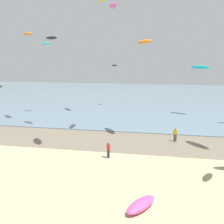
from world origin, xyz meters
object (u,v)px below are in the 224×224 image
Objects in this scene: person_left_flank at (108,149)px; kite_aloft_7 at (28,34)px; kite_aloft_8 at (114,65)px; person_nearest_camera at (175,134)px; grounded_kite at (141,205)px; kite_aloft_9 at (200,67)px; kite_aloft_1 at (46,43)px; kite_aloft_2 at (51,38)px; kite_aloft_4 at (113,6)px; kite_aloft_0 at (103,0)px; kite_aloft_10 at (145,42)px.

kite_aloft_7 is at bearing 137.84° from person_left_flank.
kite_aloft_8 is (-4.61, 29.42, 7.76)m from person_left_flank.
person_nearest_camera reaches higher than grounded_kite.
person_left_flank is 0.58× the size of kite_aloft_7.
kite_aloft_9 is (4.73, 16.19, 7.67)m from person_nearest_camera.
kite_aloft_1 reaches higher than person_nearest_camera.
kite_aloft_1 is 9.91m from kite_aloft_2.
kite_aloft_4 is at bearing 148.77° from kite_aloft_8.
kite_aloft_2 is at bearing 133.36° from person_left_flank.
person_left_flank is 0.84× the size of kite_aloft_1.
kite_aloft_2 reaches higher than person_left_flank.
person_left_flank is 9.51m from grounded_kite.
kite_aloft_7 is (-22.73, 7.43, 12.91)m from person_nearest_camera.
kite_aloft_0 is 1.13× the size of kite_aloft_4.
kite_aloft_0 is at bearing 133.78° from kite_aloft_8.
kite_aloft_9 is (11.76, 22.97, 7.67)m from person_left_flank.
kite_aloft_4 is (-5.33, 18.44, 16.36)m from grounded_kite.
kite_aloft_2 is at bearing 119.91° from kite_aloft_0.
kite_aloft_1 is 0.59× the size of kite_aloft_9.
person_nearest_camera is 0.61× the size of kite_aloft_4.
kite_aloft_0 is 0.93× the size of kite_aloft_9.
kite_aloft_8 is at bearing -40.55° from kite_aloft_0.
person_nearest_camera is 0.84× the size of kite_aloft_1.
kite_aloft_0 is 1.08× the size of kite_aloft_7.
kite_aloft_8 is (0.72, 7.46, -11.32)m from kite_aloft_0.
grounded_kite is 21.13m from kite_aloft_10.
kite_aloft_10 reaches higher than kite_aloft_9.
kite_aloft_9 is 1.08× the size of kite_aloft_10.
person_left_flank is 0.59× the size of grounded_kite.
kite_aloft_2 reaches higher than kite_aloft_8.
kite_aloft_8 reaches higher than person_left_flank.
kite_aloft_0 reaches higher than kite_aloft_8.
kite_aloft_8 is at bearing -177.03° from kite_aloft_4.
kite_aloft_8 is at bearing 43.88° from grounded_kite.
kite_aloft_8 is at bearing -83.63° from kite_aloft_7.
person_left_flank reaches higher than grounded_kite.
kite_aloft_7 is 19.40m from kite_aloft_10.
grounded_kite is 0.90× the size of kite_aloft_0.
person_nearest_camera is 0.53× the size of kite_aloft_0.
kite_aloft_8 is at bearing 98.90° from person_left_flank.
kite_aloft_0 reaches higher than kite_aloft_4.
person_left_flank is 19.35m from kite_aloft_2.
kite_aloft_0 is 20.57m from kite_aloft_9.
kite_aloft_7 is 1.56× the size of kite_aloft_8.
person_left_flank is at bearing 55.99° from grounded_kite.
kite_aloft_0 is at bearing 129.17° from person_nearest_camera.
kite_aloft_2 is at bearing 166.30° from person_nearest_camera.
kite_aloft_9 is (26.95, 3.24, -4.12)m from kite_aloft_1.
kite_aloft_9 is at bearing 17.32° from grounded_kite.
kite_aloft_0 is 12.46m from kite_aloft_1.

